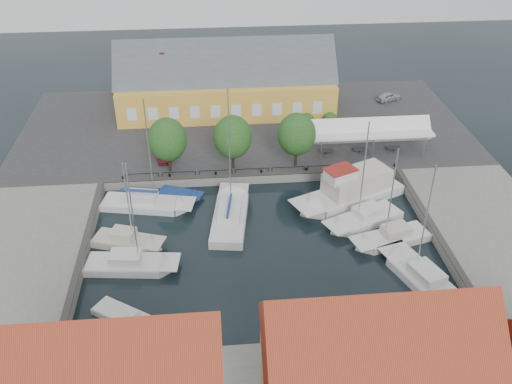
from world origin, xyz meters
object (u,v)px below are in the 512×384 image
(east_boat_b, at_px, (392,239))
(west_boat_a, at_px, (146,205))
(trawler, at_px, (351,191))
(launch_sw, at_px, (120,316))
(car_silver, at_px, (389,97))
(east_boat_c, at_px, (422,279))
(west_boat_c, at_px, (130,266))
(center_sailboat, at_px, (230,217))
(warehouse, at_px, (221,85))
(tent_canopy, at_px, (370,131))
(launch_nw, at_px, (180,196))
(west_boat_b, at_px, (127,243))
(east_boat_a, at_px, (364,220))
(car_red, at_px, (163,152))

(east_boat_b, distance_m, west_boat_a, 24.88)
(trawler, bearing_deg, launch_sw, -145.61)
(car_silver, distance_m, east_boat_c, 37.03)
(east_boat_c, xyz_separation_m, west_boat_c, (-25.18, 4.08, 0.00))
(car_silver, distance_m, center_sailboat, 34.71)
(warehouse, height_order, tent_canopy, warehouse)
(tent_canopy, height_order, launch_nw, tent_canopy)
(warehouse, xyz_separation_m, tent_canopy, (16.60, -13.86, -0.74))
(west_boat_b, bearing_deg, east_boat_a, 4.06)
(tent_canopy, height_order, car_silver, tent_canopy)
(east_boat_a, distance_m, east_boat_b, 3.79)
(warehouse, distance_m, east_boat_b, 33.59)
(car_silver, distance_m, east_boat_b, 31.61)
(center_sailboat, height_order, launch_sw, center_sailboat)
(tent_canopy, relative_size, west_boat_b, 1.47)
(car_silver, xyz_separation_m, east_boat_a, (-10.25, -27.08, -1.35))
(center_sailboat, bearing_deg, car_red, 121.03)
(trawler, distance_m, east_boat_a, 4.23)
(tent_canopy, relative_size, launch_sw, 2.85)
(east_boat_c, bearing_deg, east_boat_b, 99.36)
(east_boat_a, height_order, launch_sw, east_boat_a)
(tent_canopy, relative_size, east_boat_a, 1.19)
(warehouse, bearing_deg, launch_nw, -104.91)
(tent_canopy, bearing_deg, west_boat_a, -162.47)
(east_boat_a, relative_size, west_boat_c, 1.04)
(trawler, bearing_deg, warehouse, 119.36)
(east_boat_a, height_order, west_boat_c, east_boat_a)
(trawler, xyz_separation_m, launch_nw, (-17.95, 2.25, -0.93))
(car_red, relative_size, west_boat_b, 0.46)
(trawler, xyz_separation_m, west_boat_c, (-22.02, -9.21, -0.76))
(car_silver, bearing_deg, trawler, 130.79)
(east_boat_a, distance_m, west_boat_a, 22.27)
(warehouse, distance_m, west_boat_a, 23.92)
(warehouse, relative_size, car_silver, 7.95)
(car_red, xyz_separation_m, east_boat_b, (22.10, -16.68, -1.45))
(east_boat_b, xyz_separation_m, east_boat_c, (0.96, -5.80, -0.00))
(center_sailboat, relative_size, launch_nw, 2.78)
(east_boat_b, xyz_separation_m, launch_nw, (-20.16, 9.73, -0.17))
(warehouse, height_order, launch_nw, warehouse)
(trawler, height_order, west_boat_c, west_boat_c)
(west_boat_a, height_order, west_boat_b, west_boat_a)
(tent_canopy, relative_size, car_silver, 3.90)
(east_boat_a, distance_m, west_boat_c, 23.01)
(trawler, bearing_deg, west_boat_a, 178.62)
(east_boat_a, bearing_deg, car_silver, 69.27)
(launch_sw, bearing_deg, tent_canopy, 42.13)
(tent_canopy, height_order, center_sailboat, center_sailboat)
(west_boat_a, xyz_separation_m, west_boat_c, (-0.67, -9.73, -0.01))
(west_boat_b, height_order, launch_nw, west_boat_b)
(tent_canopy, bearing_deg, west_boat_b, -151.78)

